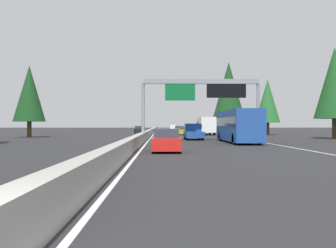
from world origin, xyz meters
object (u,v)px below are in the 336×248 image
Objects in this scene: sedan_distant_a at (183,131)px; minivan_mid_center at (173,127)px; conifer_right_far at (229,90)px; conifer_right_distant at (232,111)px; pickup_distant_b at (193,132)px; conifer_right_near at (335,83)px; sedan_far_left at (178,129)px; sedan_mid_right at (166,141)px; oncoming_near at (139,130)px; box_truck_far_right at (206,125)px; bus_near_right at (238,125)px; sign_gantry_overhead at (202,92)px; conifer_right_mid at (268,101)px; conifer_left_near at (29,94)px.

sedan_distant_a is 58.52m from minivan_mid_center.
conifer_right_far is 1.60× the size of conifer_right_distant.
conifer_right_near is (2.06, -17.51, 5.93)m from pickup_distant_b.
sedan_far_left is at bearing -179.54° from minivan_mid_center.
conifer_right_distant is at bearing -12.96° from sedan_mid_right.
conifer_right_near reaches higher than oncoming_near.
sedan_distant_a is at bearing 74.30° from box_truck_far_right.
conifer_right_distant reaches higher than sedan_mid_right.
pickup_distant_b is at bearing 165.96° from conifer_right_distant.
box_truck_far_right is at bearing -0.21° from bus_near_right.
sedan_distant_a is at bearing -179.91° from minivan_mid_center.
sign_gantry_overhead is 40.55m from oncoming_near.
conifer_right_distant reaches higher than sedan_distant_a.
box_truck_far_right is 0.93× the size of conifer_right_distant.
sedan_far_left is 0.30× the size of conifer_right_far.
conifer_right_mid is 37.98m from conifer_left_near.
conifer_right_mid is at bearing -29.31° from sign_gantry_overhead.
sedan_far_left is 0.48× the size of conifer_right_distant.
sign_gantry_overhead is 2.88× the size of oncoming_near.
bus_near_right is at bearing -176.26° from sedan_far_left.
oncoming_near is at bearing 89.98° from conifer_right_far.
box_truck_far_right is (28.14, -0.10, -0.11)m from bus_near_right.
conifer_right_near is (-19.42, -17.45, 6.16)m from sedan_distant_a.
sedan_far_left is at bearing 141.24° from conifer_right_distant.
conifer_left_near reaches higher than pickup_distant_b.
box_truck_far_right reaches higher than minivan_mid_center.
conifer_right_near reaches higher than box_truck_far_right.
conifer_right_mid is (-24.85, -14.00, 5.05)m from sedan_far_left.
sedan_mid_right is 1.00× the size of sedan_distant_a.
sedan_distant_a is 19.19m from conifer_right_far.
bus_near_right is 2.05× the size of pickup_distant_b.
box_truck_far_right is 11.22m from conifer_right_mid.
box_truck_far_right is at bearing -176.31° from minivan_mid_center.
oncoming_near is 0.47× the size of conifer_right_mid.
bus_near_right is at bearing 171.38° from conifer_right_far.
oncoming_near is (43.20, 12.04, -1.03)m from bus_near_right.
pickup_distant_b is (7.71, 3.70, -0.80)m from bus_near_right.
bus_near_right is 87.79m from minivan_mid_center.
sign_gantry_overhead is 2.54× the size of minivan_mid_center.
bus_near_right reaches higher than pickup_distant_b.
sedan_far_left is at bearing -0.31° from pickup_distant_b.
conifer_left_near reaches higher than sedan_distant_a.
conifer_right_far is at bearing -36.04° from sedan_distant_a.
sedan_mid_right is 0.52× the size of box_truck_far_right.
sign_gantry_overhead is 2.88× the size of sedan_mid_right.
sedan_distant_a is at bearing 159.62° from conifer_right_distant.
conifer_right_mid reaches higher than sign_gantry_overhead.
conifer_right_far is (14.00, -10.19, 8.26)m from sedan_distant_a.
pickup_distant_b is 0.61× the size of conifer_right_distant.
sedan_mid_right is at bearing 166.21° from sign_gantry_overhead.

